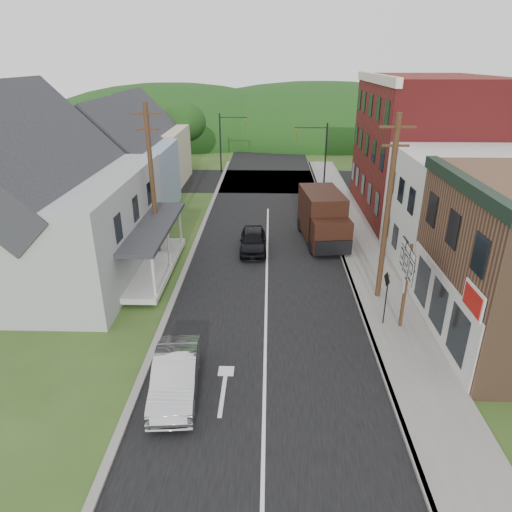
# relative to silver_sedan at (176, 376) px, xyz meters

# --- Properties ---
(ground) EXTENTS (120.00, 120.00, 0.00)m
(ground) POSITION_rel_silver_sedan_xyz_m (3.18, 3.83, -0.72)
(ground) COLOR #2D4719
(ground) RESTS_ON ground
(road) EXTENTS (9.00, 90.00, 0.02)m
(road) POSITION_rel_silver_sedan_xyz_m (3.18, 13.83, -0.72)
(road) COLOR black
(road) RESTS_ON ground
(cross_road) EXTENTS (60.00, 9.00, 0.02)m
(cross_road) POSITION_rel_silver_sedan_xyz_m (3.18, 30.83, -0.72)
(cross_road) COLOR black
(cross_road) RESTS_ON ground
(sidewalk_right) EXTENTS (2.80, 55.00, 0.15)m
(sidewalk_right) POSITION_rel_silver_sedan_xyz_m (9.08, 11.83, -0.64)
(sidewalk_right) COLOR slate
(sidewalk_right) RESTS_ON ground
(curb_right) EXTENTS (0.20, 55.00, 0.15)m
(curb_right) POSITION_rel_silver_sedan_xyz_m (7.73, 11.83, -0.64)
(curb_right) COLOR slate
(curb_right) RESTS_ON ground
(curb_left) EXTENTS (0.30, 55.00, 0.12)m
(curb_left) POSITION_rel_silver_sedan_xyz_m (-1.47, 11.83, -0.66)
(curb_left) COLOR slate
(curb_left) RESTS_ON ground
(storefront_white) EXTENTS (8.00, 7.00, 6.50)m
(storefront_white) POSITION_rel_silver_sedan_xyz_m (14.48, 11.33, 2.53)
(storefront_white) COLOR silver
(storefront_white) RESTS_ON ground
(storefront_red) EXTENTS (8.00, 12.00, 10.00)m
(storefront_red) POSITION_rel_silver_sedan_xyz_m (14.48, 20.83, 4.28)
(storefront_red) COLOR maroon
(storefront_red) RESTS_ON ground
(house_gray) EXTENTS (10.20, 12.24, 8.35)m
(house_gray) POSITION_rel_silver_sedan_xyz_m (-8.82, 9.83, 3.52)
(house_gray) COLOR #ADB0B3
(house_gray) RESTS_ON ground
(house_blue) EXTENTS (7.14, 8.16, 7.28)m
(house_blue) POSITION_rel_silver_sedan_xyz_m (-7.82, 20.83, 2.97)
(house_blue) COLOR #8FA3C3
(house_blue) RESTS_ON ground
(house_cream) EXTENTS (7.14, 8.16, 7.28)m
(house_cream) POSITION_rel_silver_sedan_xyz_m (-8.32, 29.83, 2.97)
(house_cream) COLOR beige
(house_cream) RESTS_ON ground
(utility_pole_right) EXTENTS (1.60, 0.26, 9.00)m
(utility_pole_right) POSITION_rel_silver_sedan_xyz_m (8.78, 7.33, 3.94)
(utility_pole_right) COLOR #472D19
(utility_pole_right) RESTS_ON ground
(utility_pole_left) EXTENTS (1.60, 0.26, 9.00)m
(utility_pole_left) POSITION_rel_silver_sedan_xyz_m (-3.32, 11.83, 3.94)
(utility_pole_left) COLOR #472D19
(utility_pole_left) RESTS_ON ground
(traffic_signal_right) EXTENTS (2.87, 0.20, 6.00)m
(traffic_signal_right) POSITION_rel_silver_sedan_xyz_m (7.48, 27.33, 3.04)
(traffic_signal_right) COLOR black
(traffic_signal_right) RESTS_ON ground
(traffic_signal_left) EXTENTS (2.87, 0.20, 6.00)m
(traffic_signal_left) POSITION_rel_silver_sedan_xyz_m (-1.12, 34.33, 3.04)
(traffic_signal_left) COLOR black
(traffic_signal_left) RESTS_ON ground
(tree_left_b) EXTENTS (4.80, 4.80, 6.94)m
(tree_left_b) POSITION_rel_silver_sedan_xyz_m (-13.82, 15.83, 4.17)
(tree_left_b) COLOR #382616
(tree_left_b) RESTS_ON ground
(tree_left_c) EXTENTS (5.80, 5.80, 8.41)m
(tree_left_c) POSITION_rel_silver_sedan_xyz_m (-15.82, 23.83, 5.22)
(tree_left_c) COLOR #382616
(tree_left_c) RESTS_ON ground
(tree_left_d) EXTENTS (4.80, 4.80, 6.94)m
(tree_left_d) POSITION_rel_silver_sedan_xyz_m (-5.82, 35.83, 4.17)
(tree_left_d) COLOR #382616
(tree_left_d) RESTS_ON ground
(forested_ridge) EXTENTS (90.00, 30.00, 16.00)m
(forested_ridge) POSITION_rel_silver_sedan_xyz_m (3.18, 58.83, -0.72)
(forested_ridge) COLOR #17340F
(forested_ridge) RESTS_ON ground
(silver_sedan) EXTENTS (1.89, 4.48, 1.44)m
(silver_sedan) POSITION_rel_silver_sedan_xyz_m (0.00, 0.00, 0.00)
(silver_sedan) COLOR silver
(silver_sedan) RESTS_ON ground
(dark_sedan) EXTENTS (1.74, 4.09, 1.38)m
(dark_sedan) POSITION_rel_silver_sedan_xyz_m (2.29, 13.22, -0.03)
(dark_sedan) COLOR black
(dark_sedan) RESTS_ON ground
(delivery_van) EXTENTS (3.00, 6.03, 3.24)m
(delivery_van) POSITION_rel_silver_sedan_xyz_m (6.76, 14.97, 0.92)
(delivery_van) COLOR black
(delivery_van) RESTS_ON ground
(route_sign_cluster) EXTENTS (0.23, 2.25, 3.93)m
(route_sign_cluster) POSITION_rel_silver_sedan_xyz_m (9.12, 4.52, 1.98)
(route_sign_cluster) COLOR #472D19
(route_sign_cluster) RESTS_ON sidewalk_right
(warning_sign) EXTENTS (0.15, 0.71, 2.56)m
(warning_sign) POSITION_rel_silver_sedan_xyz_m (8.44, 4.71, 1.07)
(warning_sign) COLOR black
(warning_sign) RESTS_ON sidewalk_right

